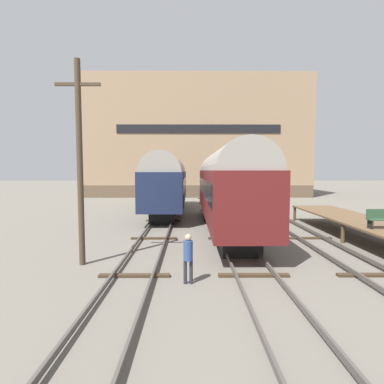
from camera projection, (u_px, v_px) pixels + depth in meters
ground_plane at (240, 254)px, 13.95m from camera, size 200.00×200.00×0.00m
track_left at (146, 251)px, 13.91m from camera, size 2.60×60.00×0.26m
track_middle at (240, 251)px, 13.94m from camera, size 2.60×60.00×0.26m
track_right at (334, 251)px, 13.97m from camera, size 2.60×60.00×0.26m
train_car_maroon at (226, 184)px, 19.50m from camera, size 2.92×16.51×5.26m
train_car_navy at (168, 181)px, 27.04m from camera, size 3.14×15.18×5.24m
station_platform at (369, 223)px, 15.96m from camera, size 3.04×15.08×1.14m
bench at (382, 218)px, 14.19m from camera, size 1.40×0.40×0.91m
person_worker at (188, 254)px, 10.21m from camera, size 0.32×0.32×1.72m
utility_pole at (80, 160)px, 12.06m from camera, size 1.80×0.24×8.29m
warehouse_building at (197, 140)px, 48.21m from camera, size 32.78×12.75×17.59m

